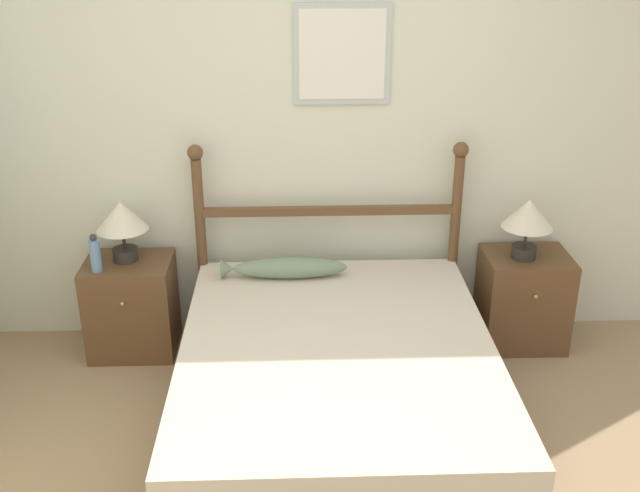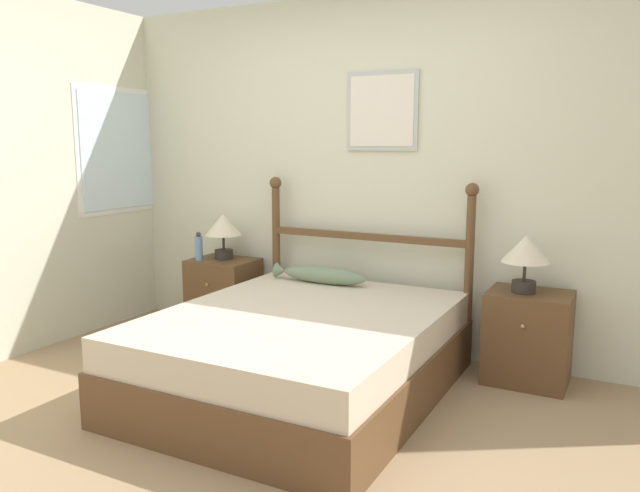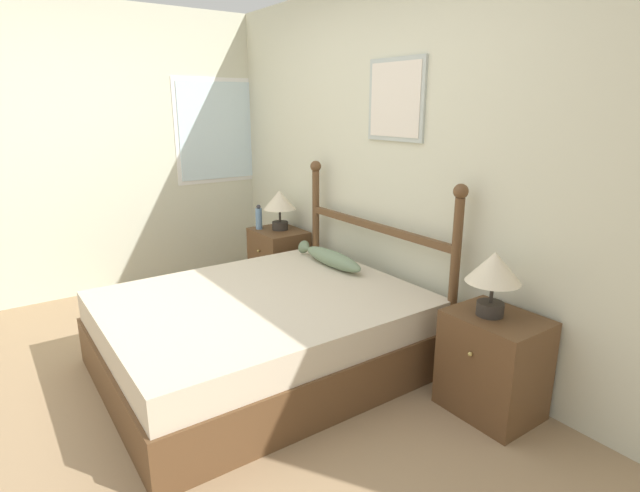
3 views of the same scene
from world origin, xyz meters
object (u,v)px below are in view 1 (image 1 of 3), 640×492
at_px(nightstand_right, 523,299).
at_px(table_lamp_left, 122,220).
at_px(nightstand_left, 132,306).
at_px(table_lamp_right, 528,217).
at_px(bed, 337,387).
at_px(fish_pillow, 286,268).
at_px(bottle, 95,254).

xyz_separation_m(nightstand_right, table_lamp_left, (-2.36, 0.03, 0.54)).
bearing_deg(nightstand_left, table_lamp_left, 109.25).
relative_size(nightstand_right, table_lamp_right, 1.62).
bearing_deg(bed, table_lamp_left, 144.52).
bearing_deg(table_lamp_left, bed, -35.48).
bearing_deg(fish_pillow, table_lamp_left, 173.48).
bearing_deg(fish_pillow, bed, -70.84).
distance_m(bottle, fish_pillow, 1.07).
relative_size(nightstand_left, table_lamp_right, 1.62).
height_order(nightstand_right, table_lamp_right, table_lamp_right).
distance_m(nightstand_right, bottle, 2.53).
relative_size(nightstand_right, fish_pillow, 0.80).
bearing_deg(fish_pillow, table_lamp_right, 2.29).
relative_size(bottle, fish_pillow, 0.31).
xyz_separation_m(nightstand_left, table_lamp_right, (2.32, -0.02, 0.54)).
bearing_deg(table_lamp_right, fish_pillow, -177.71).
relative_size(bed, nightstand_right, 3.36).
bearing_deg(table_lamp_left, table_lamp_right, -1.24).
bearing_deg(table_lamp_left, bottle, -131.82).
distance_m(nightstand_left, table_lamp_right, 2.38).
relative_size(table_lamp_left, table_lamp_right, 1.00).
height_order(bed, bottle, bottle).
distance_m(nightstand_right, table_lamp_right, 0.55).
distance_m(table_lamp_left, fish_pillow, 0.97).
bearing_deg(bed, bottle, 152.08).
bearing_deg(nightstand_right, nightstand_left, 180.00).
height_order(bed, nightstand_right, nightstand_right).
bearing_deg(bed, nightstand_left, 145.14).
height_order(table_lamp_right, bottle, table_lamp_right).
xyz_separation_m(bed, nightstand_right, (1.18, 0.82, 0.04)).
bearing_deg(table_lamp_right, bottle, -177.75).
distance_m(bed, nightstand_right, 1.44).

